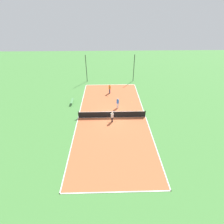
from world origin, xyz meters
TOP-DOWN VIEW (x-y plane):
  - ground_plane at (0.00, 0.00)m, footprint 80.00×80.00m
  - court_surface at (0.00, 0.00)m, footprint 9.65×23.11m
  - tennis_net at (0.00, 0.00)m, footprint 9.45×0.10m
  - bench at (-6.31, 4.35)m, footprint 0.36×1.85m
  - player_near_blue at (0.93, 2.58)m, footprint 0.50×0.50m
  - player_near_white at (-0.01, -1.08)m, footprint 0.38×0.95m
  - player_center_orange at (-0.20, 7.75)m, footprint 0.42×0.96m
  - tennis_ball_midcourt at (3.37, 4.38)m, footprint 0.07×0.07m
  - tennis_ball_near_net at (-0.48, 6.14)m, footprint 0.07×0.07m
  - fence_post_back_left at (-4.73, 13.42)m, footprint 0.12×0.12m
  - fence_post_back_right at (4.73, 13.42)m, footprint 0.12×0.12m

SIDE VIEW (x-z plane):
  - ground_plane at x=0.00m, z-range 0.00..0.00m
  - court_surface at x=0.00m, z-range 0.00..0.02m
  - tennis_ball_midcourt at x=3.37m, z-range 0.02..0.09m
  - tennis_ball_near_net at x=-0.48m, z-range 0.02..0.09m
  - bench at x=-6.31m, z-range 0.17..0.62m
  - tennis_net at x=0.00m, z-range 0.03..1.05m
  - player_near_white at x=-0.01m, z-range 0.13..1.65m
  - player_near_blue at x=0.93m, z-range 0.14..1.82m
  - player_center_orange at x=-0.20m, z-range 0.15..1.83m
  - fence_post_back_left at x=-4.73m, z-range 0.00..5.36m
  - fence_post_back_right at x=4.73m, z-range 0.00..5.36m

